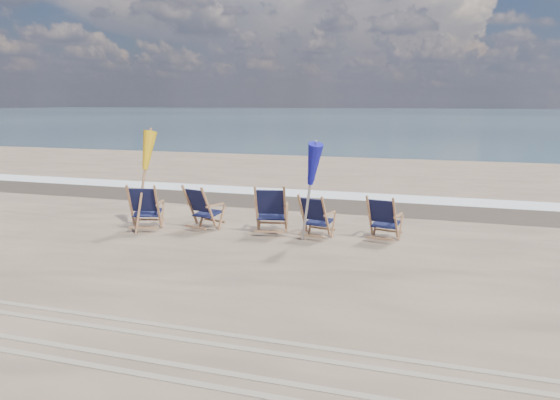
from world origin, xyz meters
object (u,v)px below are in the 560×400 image
(umbrella_blue, at_px, (309,165))
(beach_chair_4, at_px, (395,220))
(beach_chair_3, at_px, (326,218))
(beach_chair_2, at_px, (285,210))
(beach_chair_0, at_px, (158,208))
(umbrella_yellow, at_px, (141,155))
(beach_chair_1, at_px, (209,210))

(umbrella_blue, bearing_deg, beach_chair_4, 17.85)
(beach_chair_3, relative_size, umbrella_blue, 0.45)
(beach_chair_2, distance_m, beach_chair_4, 2.32)
(beach_chair_3, bearing_deg, beach_chair_2, 2.36)
(beach_chair_0, xyz_separation_m, beach_chair_4, (5.11, 0.56, -0.05))
(beach_chair_2, relative_size, umbrella_yellow, 0.49)
(beach_chair_1, xyz_separation_m, beach_chair_4, (3.99, 0.32, -0.03))
(beach_chair_0, height_order, beach_chair_2, beach_chair_2)
(beach_chair_1, bearing_deg, beach_chair_0, 29.51)
(beach_chair_2, relative_size, umbrella_blue, 0.52)
(beach_chair_1, distance_m, beach_chair_2, 1.69)
(beach_chair_3, distance_m, beach_chair_4, 1.41)
(beach_chair_3, height_order, umbrella_yellow, umbrella_yellow)
(beach_chair_2, bearing_deg, umbrella_blue, 130.91)
(beach_chair_1, height_order, umbrella_yellow, umbrella_yellow)
(beach_chair_3, bearing_deg, umbrella_yellow, 19.10)
(beach_chair_3, xyz_separation_m, umbrella_blue, (-0.29, -0.32, 1.13))
(beach_chair_0, height_order, umbrella_yellow, umbrella_yellow)
(beach_chair_0, relative_size, beach_chair_2, 0.97)
(beach_chair_2, height_order, beach_chair_3, beach_chair_2)
(beach_chair_2, height_order, umbrella_blue, umbrella_blue)
(beach_chair_0, distance_m, beach_chair_3, 3.74)
(beach_chair_0, bearing_deg, beach_chair_3, 168.16)
(beach_chair_1, xyz_separation_m, beach_chair_3, (2.60, 0.10, -0.04))
(beach_chair_4, bearing_deg, beach_chair_0, 17.13)
(beach_chair_0, relative_size, umbrella_blue, 0.50)
(beach_chair_0, xyz_separation_m, umbrella_blue, (3.44, 0.02, 1.07))
(umbrella_yellow, relative_size, umbrella_blue, 1.05)
(beach_chair_2, distance_m, umbrella_blue, 1.33)
(beach_chair_3, bearing_deg, beach_chair_0, 17.26)
(beach_chair_4, bearing_deg, umbrella_yellow, 18.45)
(beach_chair_4, bearing_deg, beach_chair_3, 19.69)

